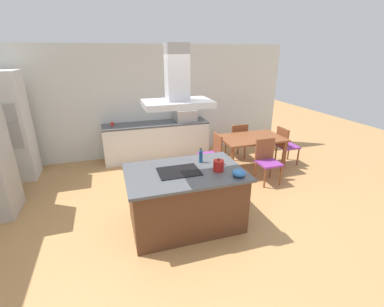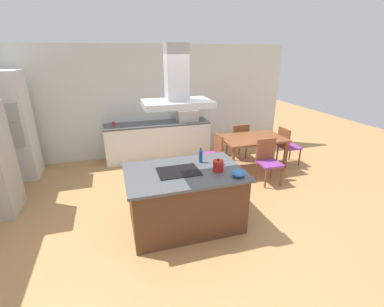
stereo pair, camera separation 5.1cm
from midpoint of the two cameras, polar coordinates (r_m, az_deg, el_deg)
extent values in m
plane|color=tan|center=(5.59, -5.34, -5.95)|extent=(16.00, 16.00, 0.00)
cube|color=silver|center=(6.82, -8.80, 10.83)|extent=(7.20, 0.10, 2.70)
cube|color=#59331E|center=(4.11, -1.17, -9.73)|extent=(1.62, 1.04, 0.86)
cube|color=#4C4F54|center=(3.90, -1.22, -4.03)|extent=(1.72, 1.14, 0.04)
cube|color=black|center=(3.86, -2.54, -3.85)|extent=(0.60, 0.44, 0.01)
cylinder|color=#B21E19|center=(3.87, 6.00, -2.63)|extent=(0.16, 0.16, 0.17)
sphere|color=black|center=(3.84, 6.05, -1.33)|extent=(0.03, 0.03, 0.03)
cone|color=#B21E19|center=(3.91, 7.33, -2.35)|extent=(0.06, 0.03, 0.04)
cylinder|color=navy|center=(4.16, 2.23, -0.68)|extent=(0.06, 0.06, 0.19)
cylinder|color=navy|center=(4.12, 2.25, 0.77)|extent=(0.03, 0.03, 0.04)
cylinder|color=black|center=(4.11, 2.25, 1.09)|extent=(0.03, 0.03, 0.01)
ellipsoid|color=#2D6BB7|center=(3.76, 10.28, -4.18)|extent=(0.19, 0.19, 0.10)
cube|color=silver|center=(6.70, -7.02, 2.62)|extent=(2.54, 0.62, 0.86)
cube|color=#4C4F54|center=(6.58, -7.20, 6.34)|extent=(2.54, 0.62, 0.04)
cube|color=#B2AFAA|center=(6.70, -0.84, 8.18)|extent=(0.50, 0.38, 0.28)
cylinder|color=red|center=(6.52, -16.23, 6.13)|extent=(0.08, 0.08, 0.09)
cube|color=silver|center=(6.52, -33.94, 4.75)|extent=(0.70, 0.64, 2.20)
cube|color=#B2AFAA|center=(6.14, -35.41, 7.04)|extent=(0.56, 0.02, 0.36)
cube|color=#B2AFAA|center=(6.23, -34.55, 3.06)|extent=(0.56, 0.02, 0.48)
cube|color=brown|center=(6.06, 13.07, 3.19)|extent=(1.40, 0.90, 0.04)
cylinder|color=brown|center=(5.60, 9.06, -2.09)|extent=(0.06, 0.06, 0.71)
cylinder|color=brown|center=(6.22, 19.43, -0.70)|extent=(0.06, 0.06, 0.71)
cylinder|color=brown|center=(6.22, 6.15, 0.46)|extent=(0.06, 0.06, 0.71)
cylinder|color=brown|center=(6.79, 15.86, 1.51)|extent=(0.06, 0.06, 0.71)
cube|color=purple|center=(5.74, 4.10, -0.47)|extent=(0.42, 0.42, 0.04)
cube|color=brown|center=(5.73, 5.94, 1.97)|extent=(0.04, 0.42, 0.44)
cylinder|color=brown|center=(5.62, 2.97, -3.45)|extent=(0.04, 0.04, 0.41)
cylinder|color=brown|center=(5.93, 1.80, -2.07)|extent=(0.04, 0.04, 0.41)
cylinder|color=brown|center=(5.74, 6.36, -3.00)|extent=(0.04, 0.04, 0.41)
cylinder|color=brown|center=(6.04, 5.04, -1.67)|extent=(0.04, 0.04, 0.41)
cube|color=purple|center=(5.56, 16.57, -2.07)|extent=(0.42, 0.42, 0.04)
cube|color=brown|center=(5.63, 15.79, 0.90)|extent=(0.42, 0.04, 0.44)
cylinder|color=brown|center=(5.62, 18.86, -4.63)|extent=(0.04, 0.04, 0.41)
cylinder|color=brown|center=(5.43, 15.74, -5.19)|extent=(0.04, 0.04, 0.41)
cylinder|color=brown|center=(5.88, 16.88, -3.22)|extent=(0.04, 0.04, 0.41)
cylinder|color=brown|center=(5.70, 13.84, -3.70)|extent=(0.04, 0.04, 0.41)
cube|color=purple|center=(6.78, 9.79, 2.66)|extent=(0.42, 0.42, 0.04)
cube|color=brown|center=(6.54, 10.65, 4.15)|extent=(0.42, 0.04, 0.44)
cylinder|color=brown|center=(6.93, 7.69, 1.22)|extent=(0.04, 0.04, 0.41)
cylinder|color=brown|center=(7.08, 10.35, 1.50)|extent=(0.04, 0.04, 0.41)
cylinder|color=brown|center=(6.62, 8.95, 0.21)|extent=(0.04, 0.04, 0.41)
cylinder|color=brown|center=(6.78, 11.70, 0.52)|extent=(0.04, 0.04, 0.41)
cube|color=purple|center=(6.69, 20.35, 1.38)|extent=(0.42, 0.42, 0.04)
cube|color=brown|center=(6.51, 19.26, 3.22)|extent=(0.04, 0.42, 0.44)
cylinder|color=brown|center=(7.00, 20.44, 0.26)|extent=(0.04, 0.04, 0.41)
cylinder|color=brown|center=(6.74, 22.23, -0.78)|extent=(0.04, 0.04, 0.41)
cylinder|color=brown|center=(6.80, 18.01, -0.05)|extent=(0.04, 0.04, 0.41)
cylinder|color=brown|center=(6.53, 19.75, -1.14)|extent=(0.04, 0.04, 0.41)
cube|color=#ADADB2|center=(3.56, -2.80, 10.66)|extent=(0.90, 0.55, 0.08)
cube|color=#ADADB2|center=(3.51, -2.92, 16.93)|extent=(0.28, 0.24, 0.70)
camera|label=1|loc=(0.03, -89.66, 0.13)|focal=24.90mm
camera|label=2|loc=(0.03, 90.34, -0.13)|focal=24.90mm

